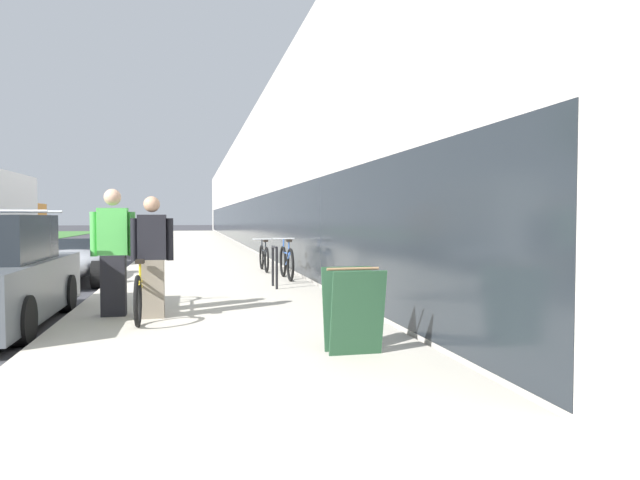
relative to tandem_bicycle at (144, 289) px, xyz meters
The scene contains 10 objects.
sidewalk_slab 18.28m from the tandem_bicycle, 86.68° to the left, with size 4.33×70.00×0.11m.
storefront_facade 27.63m from the tandem_bicycle, 72.53° to the left, with size 10.01×70.00×6.07m.
tandem_bicycle is the anchor object (origin of this frame).
person_rider 0.63m from the tandem_bicycle, 68.49° to the right, with size 0.58×0.23×1.72m.
person_bystander 0.69m from the tandem_bicycle, behind, with size 0.62×0.24×1.83m.
bike_rack_hoop 3.56m from the tandem_bicycle, 49.16° to the left, with size 0.05×0.60×0.84m.
cruiser_bike_nearest 5.07m from the tandem_bicycle, 56.17° to the left, with size 0.52×1.75×0.93m.
cruiser_bike_middle 6.79m from the tandem_bicycle, 67.81° to the left, with size 0.52×1.68×0.84m.
sandwich_board_sign 3.79m from the tandem_bicycle, 52.18° to the right, with size 0.56×0.56×0.90m.
vintage_roadster_curbside 5.82m from the tandem_bicycle, 110.93° to the left, with size 1.82×4.23×1.02m.
Camera 1 is at (5.25, -5.94, 1.53)m, focal length 32.00 mm.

